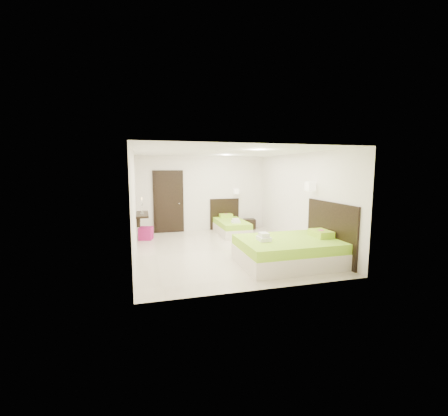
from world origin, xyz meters
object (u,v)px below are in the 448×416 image
object	(u,v)px
bed_double	(291,250)
ottoman	(146,233)
bed_single	(231,226)
nightstand	(249,224)

from	to	relation	value
bed_double	ottoman	size ratio (longest dim) A/B	5.80
bed_single	ottoman	xyz separation A→B (m)	(-2.77, -0.13, -0.08)
bed_double	nightstand	xyz separation A→B (m)	(0.46, 4.02, -0.14)
nightstand	ottoman	world-z (taller)	ottoman
nightstand	ottoman	bearing A→B (deg)	-159.35
ottoman	bed_single	bearing A→B (deg)	2.75
bed_single	bed_double	distance (m)	3.47
bed_single	nightstand	distance (m)	1.05
nightstand	ottoman	size ratio (longest dim) A/B	1.06
bed_single	bed_double	world-z (taller)	bed_double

